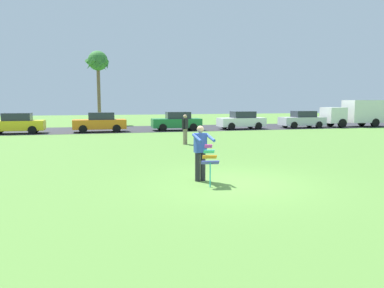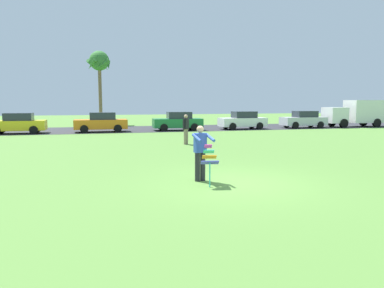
{
  "view_description": "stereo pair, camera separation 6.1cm",
  "coord_description": "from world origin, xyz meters",
  "px_view_note": "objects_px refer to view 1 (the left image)",
  "views": [
    {
      "loc": [
        -4.03,
        -10.1,
        2.46
      ],
      "look_at": [
        -0.92,
        1.57,
        1.05
      ],
      "focal_mm": 33.9,
      "sensor_mm": 36.0,
      "label": 1
    },
    {
      "loc": [
        -3.97,
        -10.11,
        2.46
      ],
      "look_at": [
        -0.92,
        1.57,
        1.05
      ],
      "focal_mm": 33.9,
      "sensor_mm": 36.0,
      "label": 2
    }
  ],
  "objects_px": {
    "kite_held": "(210,159)",
    "parked_truck_white_box": "(359,112)",
    "parked_car_white": "(242,121)",
    "person_kite_flyer": "(201,151)",
    "parked_car_silver": "(302,120)",
    "person_walker_near": "(185,128)",
    "palm_tree_right_near": "(98,64)",
    "parked_car_orange": "(100,123)",
    "parked_car_green": "(177,121)",
    "parked_car_yellow": "(16,124)"
  },
  "relations": [
    {
      "from": "kite_held",
      "to": "parked_truck_white_box",
      "type": "bearing_deg",
      "value": 42.99
    },
    {
      "from": "parked_car_white",
      "to": "parked_truck_white_box",
      "type": "distance_m",
      "value": 12.44
    },
    {
      "from": "person_kite_flyer",
      "to": "parked_car_silver",
      "type": "distance_m",
      "value": 25.36
    },
    {
      "from": "parked_truck_white_box",
      "to": "person_walker_near",
      "type": "relative_size",
      "value": 3.88
    },
    {
      "from": "person_kite_flyer",
      "to": "palm_tree_right_near",
      "type": "height_order",
      "value": "palm_tree_right_near"
    },
    {
      "from": "parked_car_silver",
      "to": "parked_truck_white_box",
      "type": "bearing_deg",
      "value": 0.0
    },
    {
      "from": "person_kite_flyer",
      "to": "parked_car_white",
      "type": "bearing_deg",
      "value": 64.05
    },
    {
      "from": "palm_tree_right_near",
      "to": "person_walker_near",
      "type": "height_order",
      "value": "palm_tree_right_near"
    },
    {
      "from": "parked_car_orange",
      "to": "parked_car_silver",
      "type": "height_order",
      "value": "same"
    },
    {
      "from": "person_kite_flyer",
      "to": "parked_car_orange",
      "type": "relative_size",
      "value": 0.41
    },
    {
      "from": "parked_car_orange",
      "to": "parked_car_silver",
      "type": "distance_m",
      "value": 18.6
    },
    {
      "from": "parked_car_white",
      "to": "parked_car_silver",
      "type": "relative_size",
      "value": 1.01
    },
    {
      "from": "person_kite_flyer",
      "to": "parked_truck_white_box",
      "type": "distance_m",
      "value": 29.67
    },
    {
      "from": "person_walker_near",
      "to": "parked_car_silver",
      "type": "bearing_deg",
      "value": 36.08
    },
    {
      "from": "parked_car_white",
      "to": "parked_car_orange",
      "type": "bearing_deg",
      "value": -180.0
    },
    {
      "from": "kite_held",
      "to": "parked_truck_white_box",
      "type": "xyz_separation_m",
      "value": [
        22.0,
        20.51,
        0.6
      ]
    },
    {
      "from": "kite_held",
      "to": "palm_tree_right_near",
      "type": "distance_m",
      "value": 31.53
    },
    {
      "from": "parked_truck_white_box",
      "to": "parked_car_green",
      "type": "bearing_deg",
      "value": -180.0
    },
    {
      "from": "parked_car_silver",
      "to": "palm_tree_right_near",
      "type": "xyz_separation_m",
      "value": [
        -18.51,
        10.37,
        5.74
      ]
    },
    {
      "from": "person_kite_flyer",
      "to": "kite_held",
      "type": "height_order",
      "value": "person_kite_flyer"
    },
    {
      "from": "parked_truck_white_box",
      "to": "palm_tree_right_near",
      "type": "distance_m",
      "value": 27.32
    },
    {
      "from": "parked_car_white",
      "to": "parked_car_silver",
      "type": "bearing_deg",
      "value": -0.01
    },
    {
      "from": "parked_car_orange",
      "to": "parked_truck_white_box",
      "type": "relative_size",
      "value": 0.63
    },
    {
      "from": "parked_car_green",
      "to": "parked_car_white",
      "type": "bearing_deg",
      "value": 0.02
    },
    {
      "from": "parked_car_orange",
      "to": "person_walker_near",
      "type": "xyz_separation_m",
      "value": [
        4.66,
        -10.16,
        0.16
      ]
    },
    {
      "from": "person_kite_flyer",
      "to": "person_walker_near",
      "type": "relative_size",
      "value": 1.0
    },
    {
      "from": "parked_car_yellow",
      "to": "person_walker_near",
      "type": "height_order",
      "value": "person_walker_near"
    },
    {
      "from": "parked_car_yellow",
      "to": "kite_held",
      "type": "bearing_deg",
      "value": -66.01
    },
    {
      "from": "parked_car_orange",
      "to": "parked_car_green",
      "type": "distance_m",
      "value": 6.42
    },
    {
      "from": "parked_car_yellow",
      "to": "person_walker_near",
      "type": "distance_m",
      "value": 14.93
    },
    {
      "from": "parked_car_white",
      "to": "palm_tree_right_near",
      "type": "height_order",
      "value": "palm_tree_right_near"
    },
    {
      "from": "parked_car_green",
      "to": "parked_truck_white_box",
      "type": "xyz_separation_m",
      "value": [
        18.43,
        0.0,
        0.64
      ]
    },
    {
      "from": "person_kite_flyer",
      "to": "parked_car_orange",
      "type": "bearing_deg",
      "value": 97.98
    },
    {
      "from": "parked_car_silver",
      "to": "palm_tree_right_near",
      "type": "bearing_deg",
      "value": 150.73
    },
    {
      "from": "kite_held",
      "to": "parked_car_silver",
      "type": "relative_size",
      "value": 0.28
    },
    {
      "from": "palm_tree_right_near",
      "to": "person_kite_flyer",
      "type": "bearing_deg",
      "value": -84.92
    },
    {
      "from": "parked_car_green",
      "to": "parked_car_white",
      "type": "height_order",
      "value": "same"
    },
    {
      "from": "parked_car_white",
      "to": "person_walker_near",
      "type": "bearing_deg",
      "value": -127.38
    },
    {
      "from": "parked_truck_white_box",
      "to": "person_walker_near",
      "type": "distance_m",
      "value": 22.6
    },
    {
      "from": "parked_car_white",
      "to": "palm_tree_right_near",
      "type": "xyz_separation_m",
      "value": [
        -12.33,
        10.37,
        5.74
      ]
    },
    {
      "from": "person_walker_near",
      "to": "parked_car_white",
      "type": "bearing_deg",
      "value": 52.62
    },
    {
      "from": "kite_held",
      "to": "parked_car_silver",
      "type": "bearing_deg",
      "value": 52.48
    },
    {
      "from": "parked_car_yellow",
      "to": "parked_car_white",
      "type": "height_order",
      "value": "same"
    },
    {
      "from": "parked_truck_white_box",
      "to": "palm_tree_right_near",
      "type": "relative_size",
      "value": 0.85
    },
    {
      "from": "parked_car_orange",
      "to": "palm_tree_right_near",
      "type": "bearing_deg",
      "value": 89.48
    },
    {
      "from": "person_kite_flyer",
      "to": "parked_car_orange",
      "type": "distance_m",
      "value": 20.01
    },
    {
      "from": "parked_car_orange",
      "to": "person_walker_near",
      "type": "relative_size",
      "value": 2.45
    },
    {
      "from": "person_kite_flyer",
      "to": "palm_tree_right_near",
      "type": "bearing_deg",
      "value": 95.08
    },
    {
      "from": "parked_car_yellow",
      "to": "person_kite_flyer",
      "type": "bearing_deg",
      "value": -65.44
    },
    {
      "from": "parked_car_yellow",
      "to": "person_walker_near",
      "type": "bearing_deg",
      "value": -42.86
    }
  ]
}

